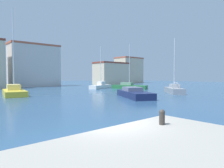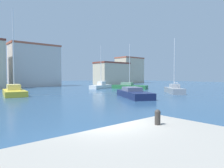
# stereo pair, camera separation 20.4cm
# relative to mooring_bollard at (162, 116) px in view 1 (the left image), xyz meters

# --- Properties ---
(water) EXTENTS (160.00, 160.00, 0.00)m
(water) POSITION_rel_mooring_bollard_xyz_m (13.87, 21.59, -1.44)
(water) COLOR #2D5175
(water) RESTS_ON ground
(mooring_bollard) EXTENTS (0.22, 0.22, 0.56)m
(mooring_bollard) POSITION_rel_mooring_bollard_xyz_m (0.00, 0.00, 0.00)
(mooring_bollard) COLOR #38332D
(mooring_bollard) RESTS_ON pier_quay
(sailboat_yellow_near_pier) EXTENTS (4.08, 8.46, 12.90)m
(sailboat_yellow_near_pier) POSITION_rel_mooring_bollard_xyz_m (2.15, 27.86, -0.84)
(sailboat_yellow_near_pier) COLOR gold
(sailboat_yellow_near_pier) RESTS_ON water
(sailboat_grey_distant_east) EXTENTS (5.71, 5.90, 9.13)m
(sailboat_grey_distant_east) POSITION_rel_mooring_bollard_xyz_m (23.23, 13.83, -0.84)
(sailboat_grey_distant_east) COLOR gray
(sailboat_grey_distant_east) RESTS_ON water
(motorboat_navy_far_right) EXTENTS (5.91, 8.22, 1.36)m
(motorboat_navy_far_right) POSITION_rel_mooring_bollard_xyz_m (13.63, 13.97, -0.91)
(motorboat_navy_far_right) COLOR #19234C
(motorboat_navy_far_right) RESTS_ON water
(sailboat_green_far_left) EXTENTS (5.18, 8.14, 10.07)m
(sailboat_green_far_left) POSITION_rel_mooring_bollard_xyz_m (25.89, 26.87, -0.87)
(sailboat_green_far_left) COLOR #28703D
(sailboat_green_far_left) RESTS_ON water
(sailboat_white_distant_north) EXTENTS (7.10, 4.18, 9.85)m
(sailboat_white_distant_north) POSITION_rel_mooring_bollard_xyz_m (21.81, 31.97, -0.86)
(sailboat_white_distant_north) COLOR white
(sailboat_white_distant_north) RESTS_ON water
(yacht_club) EXTENTS (12.87, 5.68, 11.48)m
(yacht_club) POSITION_rel_mooring_bollard_xyz_m (13.13, 50.11, 4.31)
(yacht_club) COLOR beige
(yacht_club) RESTS_ON ground
(harbor_office) EXTENTS (11.53, 6.54, 7.50)m
(harbor_office) POSITION_rel_mooring_bollard_xyz_m (37.74, 46.83, 2.32)
(harbor_office) COLOR beige
(harbor_office) RESTS_ON ground
(waterfront_apartments) EXTENTS (10.70, 6.86, 10.43)m
(waterfront_apartments) POSITION_rel_mooring_bollard_xyz_m (52.34, 52.73, 3.79)
(waterfront_apartments) COLOR beige
(waterfront_apartments) RESTS_ON ground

